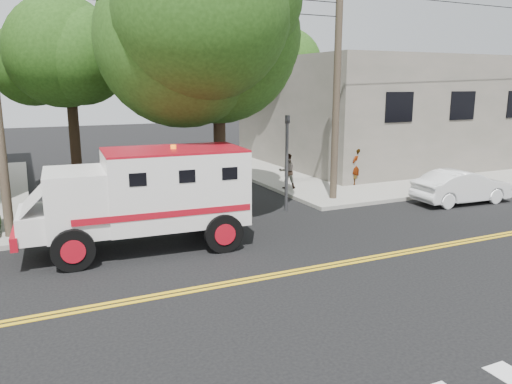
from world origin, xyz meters
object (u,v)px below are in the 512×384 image
armored_truck (147,193)px  pedestrian_b (287,171)px  parked_sedan (462,187)px  pedestrian_a (355,166)px

armored_truck → pedestrian_b: bearing=38.5°
parked_sedan → pedestrian_b: 7.23m
armored_truck → parked_sedan: size_ratio=1.59×
pedestrian_a → pedestrian_b: (-3.25, 0.56, -0.07)m
armored_truck → pedestrian_a: bearing=26.9°
parked_sedan → pedestrian_b: bearing=51.2°
parked_sedan → pedestrian_b: (-5.34, 4.87, 0.26)m
parked_sedan → pedestrian_b: size_ratio=2.62×
armored_truck → parked_sedan: armored_truck is taller
parked_sedan → pedestrian_a: 4.80m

